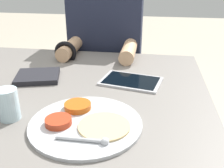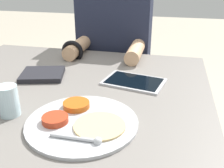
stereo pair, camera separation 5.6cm
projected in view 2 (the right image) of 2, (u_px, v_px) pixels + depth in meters
The scene contains 5 objects.
thali_tray at pixel (81, 121), 0.75m from camera, with size 0.32×0.32×0.03m.
red_notebook at pixel (43, 75), 1.07m from camera, with size 0.20×0.19×0.02m.
tablet_device at pixel (134, 82), 1.02m from camera, with size 0.25×0.19×0.01m.
person_diner at pixel (114, 69), 1.57m from camera, with size 0.40×0.45×1.20m.
drinking_glass at pixel (8, 101), 0.78m from camera, with size 0.06×0.06×0.09m.
Camera 2 is at (0.40, -0.77, 1.12)m, focal length 42.00 mm.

